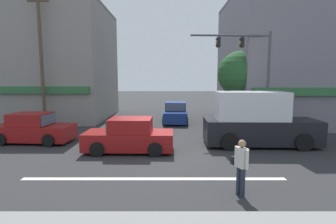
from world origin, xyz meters
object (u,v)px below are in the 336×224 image
(traffic_light_mast, at_px, (254,66))
(sedan_parked_curbside, at_px, (130,137))
(sedan_crossing_center, at_px, (176,113))
(box_truck_crossing_rightbound, at_px, (257,121))
(street_tree, at_px, (241,74))
(pedestrian_foreground_with_bag, at_px, (242,164))
(sedan_approaching_near, at_px, (34,129))
(utility_pole_far_right, at_px, (270,69))
(utility_pole_near_left, at_px, (42,61))

(traffic_light_mast, xyz_separation_m, sedan_parked_curbside, (-6.95, -4.14, -3.46))
(sedan_crossing_center, height_order, box_truck_crossing_rightbound, box_truck_crossing_rightbound)
(street_tree, relative_size, sedan_parked_curbside, 1.27)
(sedan_parked_curbside, xyz_separation_m, pedestrian_foreground_with_bag, (3.90, -4.68, 0.24))
(pedestrian_foreground_with_bag, bearing_deg, sedan_parked_curbside, 129.85)
(box_truck_crossing_rightbound, bearing_deg, sedan_approaching_near, 176.69)
(traffic_light_mast, height_order, pedestrian_foreground_with_bag, traffic_light_mast)
(sedan_crossing_center, xyz_separation_m, box_truck_crossing_rightbound, (3.89, -7.26, 0.54))
(sedan_crossing_center, relative_size, box_truck_crossing_rightbound, 0.74)
(utility_pole_far_right, distance_m, box_truck_crossing_rightbound, 8.74)
(street_tree, distance_m, traffic_light_mast, 1.65)
(traffic_light_mast, distance_m, sedan_parked_curbside, 8.80)
(box_truck_crossing_rightbound, relative_size, sedan_approaching_near, 1.34)
(sedan_crossing_center, relative_size, sedan_parked_curbside, 1.01)
(street_tree, distance_m, utility_pole_near_left, 13.36)
(box_truck_crossing_rightbound, distance_m, sedan_approaching_near, 11.74)
(sedan_crossing_center, bearing_deg, pedestrian_foreground_with_bag, -83.43)
(utility_pole_far_right, bearing_deg, sedan_approaching_near, -155.64)
(street_tree, xyz_separation_m, traffic_light_mast, (0.32, -1.55, 0.47))
(utility_pole_near_left, height_order, box_truck_crossing_rightbound, utility_pole_near_left)
(traffic_light_mast, bearing_deg, sedan_approaching_near, -169.24)
(utility_pole_far_right, distance_m, pedestrian_foreground_with_bag, 14.86)
(utility_pole_near_left, relative_size, traffic_light_mast, 1.42)
(utility_pole_near_left, xyz_separation_m, pedestrian_foreground_with_bag, (10.60, -10.56, -3.61))
(traffic_light_mast, relative_size, sedan_crossing_center, 1.48)
(sedan_crossing_center, bearing_deg, sedan_approaching_near, -139.90)
(traffic_light_mast, height_order, sedan_parked_curbside, traffic_light_mast)
(traffic_light_mast, relative_size, sedan_parked_curbside, 1.50)
(street_tree, height_order, utility_pole_far_right, utility_pole_far_right)
(street_tree, xyz_separation_m, sedan_parked_curbside, (-6.63, -5.69, -2.99))
(utility_pole_far_right, xyz_separation_m, sedan_approaching_near, (-15.11, -6.84, -3.41))
(street_tree, relative_size, sedan_approaching_near, 1.24)
(sedan_approaching_near, bearing_deg, street_tree, 17.92)
(street_tree, height_order, sedan_crossing_center, street_tree)
(traffic_light_mast, bearing_deg, sedan_parked_curbside, -149.21)
(traffic_light_mast, bearing_deg, street_tree, 101.69)
(utility_pole_near_left, bearing_deg, traffic_light_mast, -7.26)
(pedestrian_foreground_with_bag, bearing_deg, utility_pole_near_left, 135.13)
(utility_pole_near_left, xyz_separation_m, sedan_parked_curbside, (6.70, -5.88, -3.85))
(utility_pole_near_left, distance_m, sedan_approaching_near, 5.76)
(sedan_crossing_center, distance_m, pedestrian_foreground_with_bag, 13.14)
(sedan_crossing_center, relative_size, pedestrian_foreground_with_bag, 2.50)
(utility_pole_far_right, bearing_deg, pedestrian_foreground_with_bag, -113.51)
(box_truck_crossing_rightbound, bearing_deg, utility_pole_near_left, 159.86)
(traffic_light_mast, height_order, sedan_approaching_near, traffic_light_mast)
(traffic_light_mast, xyz_separation_m, pedestrian_foreground_with_bag, (-3.05, -8.82, -3.22))
(utility_pole_near_left, relative_size, box_truck_crossing_rightbound, 1.56)
(utility_pole_near_left, height_order, pedestrian_foreground_with_bag, utility_pole_near_left)
(street_tree, height_order, box_truck_crossing_rightbound, street_tree)
(utility_pole_far_right, height_order, traffic_light_mast, utility_pole_far_right)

